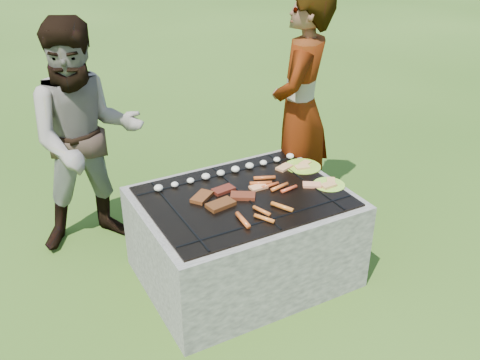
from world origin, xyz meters
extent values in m
plane|color=#284A12|center=(0.00, 0.00, 0.00)|extent=(60.00, 60.00, 0.00)
cube|color=gray|center=(0.00, 0.41, 0.30)|extent=(1.30, 0.18, 0.60)
cube|color=#A9A296|center=(0.00, -0.41, 0.30)|extent=(1.30, 0.18, 0.60)
cube|color=#9C968B|center=(-0.56, 0.00, 0.30)|extent=(0.18, 0.64, 0.60)
cube|color=gray|center=(0.56, 0.00, 0.30)|extent=(0.18, 0.64, 0.60)
cube|color=black|center=(0.00, 0.00, 0.24)|extent=(0.94, 0.64, 0.48)
sphere|color=#FF5914|center=(0.00, 0.00, 0.46)|extent=(0.10, 0.10, 0.10)
cube|color=black|center=(0.00, 0.00, 0.61)|extent=(1.20, 0.90, 0.01)
cylinder|color=black|center=(-0.45, 0.00, 0.61)|extent=(0.01, 0.88, 0.01)
cylinder|color=black|center=(0.00, 0.00, 0.61)|extent=(0.01, 0.88, 0.01)
cylinder|color=black|center=(0.45, 0.00, 0.61)|extent=(0.01, 0.88, 0.01)
cylinder|color=black|center=(0.00, -0.32, 0.61)|extent=(1.18, 0.01, 0.01)
cylinder|color=black|center=(0.00, 0.32, 0.61)|extent=(1.18, 0.01, 0.01)
ellipsoid|color=beige|center=(-0.45, 0.32, 0.63)|extent=(0.06, 0.06, 0.04)
ellipsoid|color=beige|center=(-0.34, 0.32, 0.63)|extent=(0.05, 0.05, 0.03)
ellipsoid|color=white|center=(-0.22, 0.32, 0.63)|extent=(0.05, 0.05, 0.03)
ellipsoid|color=beige|center=(-0.11, 0.32, 0.63)|extent=(0.06, 0.06, 0.04)
ellipsoid|color=beige|center=(0.00, 0.32, 0.63)|extent=(0.05, 0.05, 0.04)
ellipsoid|color=#EDE5C9|center=(0.11, 0.32, 0.63)|extent=(0.06, 0.06, 0.04)
ellipsoid|color=beige|center=(0.22, 0.32, 0.63)|extent=(0.06, 0.06, 0.04)
ellipsoid|color=beige|center=(0.33, 0.32, 0.63)|extent=(0.05, 0.05, 0.04)
ellipsoid|color=#EEE5CA|center=(0.44, 0.32, 0.63)|extent=(0.05, 0.05, 0.03)
ellipsoid|color=white|center=(0.55, 0.32, 0.63)|extent=(0.05, 0.05, 0.04)
cube|color=#934A1A|center=(-0.25, 0.09, 0.62)|extent=(0.18, 0.16, 0.02)
cube|color=maroon|center=(-0.09, 0.11, 0.62)|extent=(0.15, 0.10, 0.02)
cube|color=brown|center=(-0.19, -0.05, 0.62)|extent=(0.18, 0.12, 0.03)
cube|color=maroon|center=(-0.02, -0.02, 0.62)|extent=(0.18, 0.15, 0.02)
cylinder|color=#B9381E|center=(0.17, 0.07, 0.63)|extent=(0.14, 0.08, 0.03)
cylinder|color=#CC4221|center=(0.21, 0.02, 0.62)|extent=(0.12, 0.02, 0.02)
cylinder|color=orange|center=(0.25, -0.03, 0.62)|extent=(0.14, 0.05, 0.03)
cylinder|color=#EF4527|center=(0.29, -0.08, 0.62)|extent=(0.13, 0.04, 0.02)
cylinder|color=orange|center=(0.00, -0.23, 0.62)|extent=(0.06, 0.13, 0.02)
cylinder|color=orange|center=(0.13, -0.25, 0.63)|extent=(0.09, 0.14, 0.03)
cylinder|color=#D65E23|center=(-0.15, -0.27, 0.63)|extent=(0.04, 0.16, 0.03)
cylinder|color=orange|center=(-0.03, -0.31, 0.62)|extent=(0.08, 0.13, 0.02)
cylinder|color=#B9381E|center=(0.22, 0.12, 0.63)|extent=(0.14, 0.08, 0.03)
cube|color=#EEC07A|center=(0.13, 0.04, 0.62)|extent=(0.11, 0.07, 0.01)
cube|color=#F6B47E|center=(0.45, -0.10, 0.62)|extent=(0.14, 0.12, 0.02)
cube|color=#E9B777|center=(0.43, 0.20, 0.62)|extent=(0.13, 0.10, 0.02)
cylinder|color=#B6DA34|center=(0.56, 0.16, 0.61)|extent=(0.32, 0.32, 0.02)
cube|color=#F8CD7E|center=(0.54, 0.14, 0.62)|extent=(0.11, 0.08, 0.02)
cube|color=#D5BB6D|center=(0.59, 0.18, 0.62)|extent=(0.10, 0.08, 0.01)
cylinder|color=#D4E436|center=(0.56, -0.14, 0.61)|extent=(0.28, 0.28, 0.01)
cube|color=#DEBE71|center=(0.54, -0.16, 0.62)|extent=(0.10, 0.07, 0.02)
cube|color=#DCC271|center=(0.59, -0.12, 0.62)|extent=(0.09, 0.10, 0.01)
imported|color=gray|center=(0.76, 0.51, 0.88)|extent=(0.76, 0.75, 1.76)
imported|color=#9E9184|center=(-0.74, 0.89, 0.82)|extent=(0.85, 0.69, 1.63)
camera|label=1|loc=(-1.41, -2.55, 2.27)|focal=40.00mm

